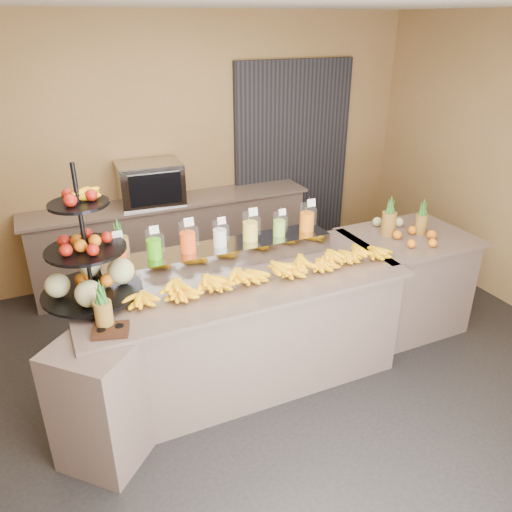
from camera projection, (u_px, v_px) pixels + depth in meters
ground at (257, 397)px, 3.93m from camera, size 6.00×6.00×0.00m
room_envelope at (237, 137)px, 3.84m from camera, size 6.04×5.02×2.82m
buffet_counter at (230, 334)px, 3.90m from camera, size 2.75×1.25×0.93m
right_counter at (403, 281)px, 4.69m from camera, size 1.08×0.88×0.93m
back_ledge at (173, 240)px, 5.58m from camera, size 3.10×0.55×0.93m
pitcher_tray at (220, 255)px, 3.96m from camera, size 1.85×0.30×0.15m
juice_pitcher_orange_a at (118, 252)px, 3.59m from camera, size 0.12×0.12×0.29m
juice_pitcher_green at (154, 246)px, 3.69m from camera, size 0.12×0.12×0.29m
juice_pitcher_orange_b at (188, 239)px, 3.78m from camera, size 0.13×0.13×0.31m
juice_pitcher_milk at (220, 235)px, 3.88m from camera, size 0.11×0.12×0.27m
juice_pitcher_lemon at (250, 229)px, 3.98m from camera, size 0.13×0.13×0.31m
juice_pitcher_lime at (279, 226)px, 4.08m from camera, size 0.11×0.11×0.26m
juice_pitcher_orange_c at (307, 219)px, 4.17m from camera, size 0.13×0.13×0.31m
banana_heap at (269, 267)px, 3.75m from camera, size 2.12×0.19×0.18m
fruit_stand at (96, 266)px, 3.40m from camera, size 0.86×0.86×0.96m
condiment_caddy at (111, 330)px, 3.09m from camera, size 0.26×0.22×0.03m
pineapple_left_a at (103, 311)px, 3.09m from camera, size 0.11×0.11×0.35m
pineapple_left_b at (120, 250)px, 3.83m from camera, size 0.14×0.14×0.43m
right_fruit_pile at (409, 231)px, 4.42m from camera, size 0.41×0.39×0.21m
oven_warmer at (150, 183)px, 5.21m from camera, size 0.67×0.49×0.43m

